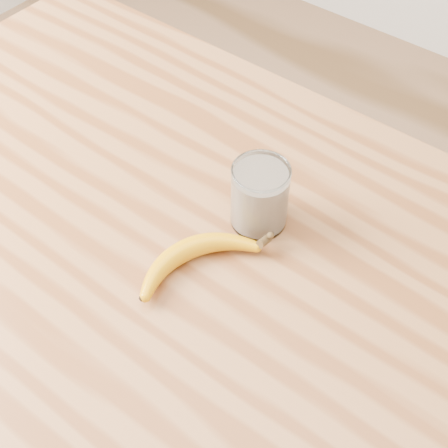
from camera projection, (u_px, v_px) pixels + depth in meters
The scene contains 3 objects.
table at pixel (158, 261), 1.06m from camera, with size 1.20×0.80×0.90m.
smoothie_glass at pixel (260, 196), 0.90m from camera, with size 0.08×0.08×0.11m.
banana at pixel (188, 249), 0.89m from camera, with size 0.09×0.26×0.03m, color #D08806, non-canonical shape.
Camera 1 is at (0.48, -0.43, 1.62)m, focal length 50.00 mm.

